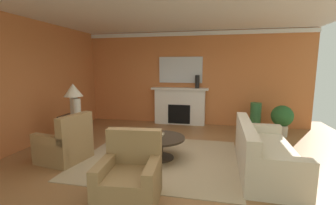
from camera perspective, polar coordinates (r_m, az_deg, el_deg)
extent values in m
plane|color=olive|center=(4.68, 0.12, -14.40)|extent=(8.66, 8.66, 0.00)
cube|color=#CC723D|center=(7.51, 5.31, 5.90)|extent=(7.26, 0.12, 2.93)
cube|color=#CC723D|center=(6.23, -31.46, 4.04)|extent=(0.12, 6.97, 2.93)
cube|color=white|center=(4.73, 0.95, 22.47)|extent=(7.26, 6.97, 0.06)
cube|color=white|center=(7.49, 5.39, 16.50)|extent=(7.26, 0.08, 0.12)
cube|color=tan|center=(4.85, -1.98, -13.49)|extent=(3.06, 2.66, 0.01)
cube|color=white|center=(7.45, 2.90, -1.10)|extent=(1.60, 0.25, 1.12)
cube|color=black|center=(7.47, 2.86, -2.72)|extent=(0.70, 0.26, 0.60)
cube|color=white|center=(7.34, 2.89, 3.40)|extent=(1.80, 0.35, 0.06)
cube|color=silver|center=(7.46, 3.11, 8.01)|extent=(1.38, 0.04, 0.82)
cube|color=beige|center=(4.58, 22.79, -12.60)|extent=(0.93, 2.11, 0.45)
cube|color=beige|center=(4.40, 18.60, -7.42)|extent=(0.23, 2.10, 0.40)
cube|color=beige|center=(3.69, 25.47, -16.65)|extent=(0.90, 0.21, 0.62)
cube|color=beige|center=(5.44, 21.14, -8.17)|extent=(0.90, 0.21, 0.62)
cube|color=#9E7A4C|center=(5.12, -24.18, -10.49)|extent=(0.92, 0.92, 0.44)
cube|color=#9E7A4C|center=(4.77, -21.86, -5.79)|extent=(0.29, 0.82, 0.51)
cube|color=#9E7A4C|center=(5.31, -21.66, -8.72)|extent=(0.81, 0.27, 0.60)
cube|color=#9E7A4C|center=(4.89, -27.07, -10.61)|extent=(0.81, 0.27, 0.60)
cube|color=#9E7A4C|center=(3.40, -9.53, -19.85)|extent=(0.88, 0.88, 0.44)
cube|color=#9E7A4C|center=(3.49, -8.28, -10.51)|extent=(0.81, 0.24, 0.51)
cube|color=#9E7A4C|center=(3.46, -15.09, -18.01)|extent=(0.22, 0.81, 0.60)
cube|color=#9E7A4C|center=(3.30, -3.71, -19.15)|extent=(0.22, 0.81, 0.60)
cylinder|color=#2D2319|center=(4.70, -2.01, -8.71)|extent=(1.00, 1.00, 0.04)
cylinder|color=#2D2319|center=(4.77, -1.99, -11.28)|extent=(0.12, 0.12, 0.41)
cylinder|color=#2D2319|center=(4.84, -1.98, -13.39)|extent=(0.56, 0.56, 0.03)
cube|color=#2D2319|center=(5.97, -21.94, -3.07)|extent=(0.56, 0.56, 0.04)
cube|color=#2D2319|center=(6.05, -21.75, -6.32)|extent=(0.10, 0.10, 0.66)
cube|color=#2D2319|center=(6.14, -21.58, -9.12)|extent=(0.45, 0.45, 0.04)
cylinder|color=beige|center=(5.93, -22.08, -0.75)|extent=(0.18, 0.18, 0.45)
cone|color=beige|center=(5.88, -22.29, 2.85)|extent=(0.44, 0.44, 0.30)
cylinder|color=#33703D|center=(7.17, 20.68, -3.29)|extent=(0.30, 0.30, 0.82)
cylinder|color=beige|center=(5.75, -21.50, -1.18)|extent=(0.18, 0.18, 0.41)
cylinder|color=black|center=(7.23, 7.20, 5.09)|extent=(0.14, 0.14, 0.40)
cube|color=tan|center=(4.80, -2.58, -7.83)|extent=(0.26, 0.18, 0.04)
cylinder|color=#BCB29E|center=(6.93, 26.02, -6.24)|extent=(0.32, 0.32, 0.30)
sphere|color=#28602D|center=(6.85, 26.25, -2.98)|extent=(0.56, 0.56, 0.56)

